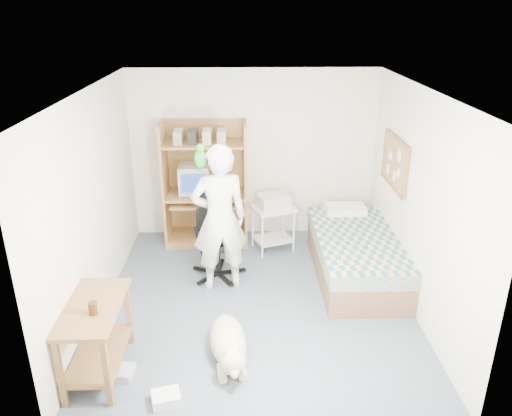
% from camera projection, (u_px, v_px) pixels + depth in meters
% --- Properties ---
extents(floor, '(4.00, 4.00, 0.00)m').
position_uv_depth(floor, '(257.00, 301.00, 6.00)').
color(floor, '#4C5867').
rests_on(floor, ground).
extents(wall_back, '(3.60, 0.02, 2.50)m').
position_uv_depth(wall_back, '(253.00, 155.00, 7.38)').
color(wall_back, silver).
rests_on(wall_back, floor).
extents(wall_right, '(0.02, 4.00, 2.50)m').
position_uv_depth(wall_right, '(418.00, 203.00, 5.57)').
color(wall_right, silver).
rests_on(wall_right, floor).
extents(wall_left, '(0.02, 4.00, 2.50)m').
position_uv_depth(wall_left, '(94.00, 206.00, 5.48)').
color(wall_left, silver).
rests_on(wall_left, floor).
extents(ceiling, '(3.60, 4.00, 0.02)m').
position_uv_depth(ceiling, '(257.00, 91.00, 5.06)').
color(ceiling, white).
rests_on(ceiling, wall_back).
extents(computer_hutch, '(1.20, 0.63, 1.80)m').
position_uv_depth(computer_hutch, '(206.00, 188.00, 7.28)').
color(computer_hutch, olive).
rests_on(computer_hutch, floor).
extents(bed, '(1.02, 2.02, 0.66)m').
position_uv_depth(bed, '(355.00, 255.00, 6.49)').
color(bed, brown).
rests_on(bed, floor).
extents(side_desk, '(0.50, 1.00, 0.75)m').
position_uv_depth(side_desk, '(96.00, 329.00, 4.67)').
color(side_desk, brown).
rests_on(side_desk, floor).
extents(corkboard, '(0.04, 0.94, 0.66)m').
position_uv_depth(corkboard, '(395.00, 162.00, 6.33)').
color(corkboard, olive).
rests_on(corkboard, wall_right).
extents(office_chair, '(0.63, 0.63, 1.11)m').
position_uv_depth(office_chair, '(217.00, 247.00, 6.47)').
color(office_chair, black).
rests_on(office_chair, floor).
extents(person, '(0.75, 0.57, 1.85)m').
position_uv_depth(person, '(220.00, 219.00, 5.98)').
color(person, white).
rests_on(person, floor).
extents(parrot, '(0.14, 0.24, 0.37)m').
position_uv_depth(parrot, '(200.00, 157.00, 5.70)').
color(parrot, '#138524').
rests_on(parrot, person).
extents(dog, '(0.46, 1.13, 0.42)m').
position_uv_depth(dog, '(229.00, 343.00, 4.96)').
color(dog, beige).
rests_on(dog, floor).
extents(printer_cart, '(0.67, 0.60, 0.66)m').
position_uv_depth(printer_cart, '(273.00, 221.00, 7.12)').
color(printer_cart, silver).
rests_on(printer_cart, floor).
extents(printer, '(0.50, 0.44, 0.18)m').
position_uv_depth(printer, '(273.00, 201.00, 7.00)').
color(printer, '#ABAAA6').
rests_on(printer, printer_cart).
extents(crt_monitor, '(0.45, 0.48, 0.41)m').
position_uv_depth(crt_monitor, '(194.00, 178.00, 7.23)').
color(crt_monitor, beige).
rests_on(crt_monitor, computer_hutch).
extents(keyboard, '(0.47, 0.23, 0.03)m').
position_uv_depth(keyboard, '(207.00, 202.00, 7.19)').
color(keyboard, beige).
rests_on(keyboard, computer_hutch).
extents(pencil_cup, '(0.08, 0.08, 0.12)m').
position_uv_depth(pencil_cup, '(230.00, 190.00, 7.21)').
color(pencil_cup, gold).
rests_on(pencil_cup, computer_hutch).
extents(drink_glass, '(0.08, 0.08, 0.12)m').
position_uv_depth(drink_glass, '(93.00, 308.00, 4.43)').
color(drink_glass, '#3D1E09').
rests_on(drink_glass, side_desk).
extents(floor_box_a, '(0.29, 0.26, 0.10)m').
position_uv_depth(floor_box_a, '(166.00, 398.00, 4.45)').
color(floor_box_a, white).
rests_on(floor_box_a, floor).
extents(floor_box_b, '(0.21, 0.24, 0.08)m').
position_uv_depth(floor_box_b, '(124.00, 372.00, 4.78)').
color(floor_box_b, '#BABAB5').
rests_on(floor_box_b, floor).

